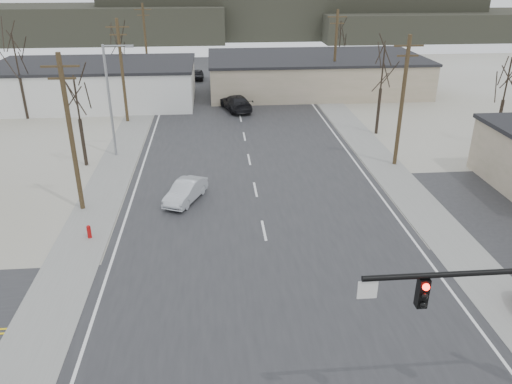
% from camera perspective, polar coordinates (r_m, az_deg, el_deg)
% --- Properties ---
extents(ground, '(140.00, 140.00, 0.00)m').
position_cam_1_polar(ground, '(23.36, 2.95, -14.02)').
color(ground, silver).
rests_on(ground, ground).
extents(main_road, '(18.00, 110.00, 0.05)m').
position_cam_1_polar(main_road, '(36.22, -0.21, 0.91)').
color(main_road, '#272729').
rests_on(main_road, ground).
extents(cross_road, '(90.00, 10.00, 0.04)m').
position_cam_1_polar(cross_road, '(23.34, 2.96, -13.98)').
color(cross_road, '#272729').
rests_on(cross_road, ground).
extents(sidewalk_left, '(3.00, 90.00, 0.06)m').
position_cam_1_polar(sidewalk_left, '(41.49, -15.58, 3.14)').
color(sidewalk_left, gray).
rests_on(sidewalk_left, ground).
extents(sidewalk_right, '(3.00, 90.00, 0.06)m').
position_cam_1_polar(sidewalk_right, '(42.87, 13.52, 4.06)').
color(sidewalk_right, gray).
rests_on(sidewalk_right, ground).
extents(fire_hydrant, '(0.24, 0.24, 0.87)m').
position_cam_1_polar(fire_hydrant, '(30.56, -18.54, -4.32)').
color(fire_hydrant, '#A50C0C').
rests_on(fire_hydrant, ground).
extents(building_left_far, '(22.30, 12.30, 4.50)m').
position_cam_1_polar(building_left_far, '(60.81, -17.84, 11.75)').
color(building_left_far, silver).
rests_on(building_left_far, ground).
extents(building_right_far, '(26.30, 14.30, 4.30)m').
position_cam_1_polar(building_right_far, '(64.56, 6.69, 13.34)').
color(building_right_far, tan).
rests_on(building_right_far, ground).
extents(upole_left_b, '(2.20, 0.30, 10.00)m').
position_cam_1_polar(upole_left_b, '(32.67, -20.42, 6.41)').
color(upole_left_b, '#43361F').
rests_on(upole_left_b, ground).
extents(upole_left_c, '(2.20, 0.30, 10.00)m').
position_cam_1_polar(upole_left_c, '(51.67, -15.06, 13.36)').
color(upole_left_c, '#43361F').
rests_on(upole_left_c, ground).
extents(upole_left_d, '(2.20, 0.30, 10.00)m').
position_cam_1_polar(upole_left_d, '(71.22, -12.51, 16.49)').
color(upole_left_d, '#43361F').
rests_on(upole_left_d, ground).
extents(upole_right_a, '(2.20, 0.30, 10.00)m').
position_cam_1_polar(upole_right_a, '(39.88, 16.37, 10.06)').
color(upole_right_a, '#43361F').
rests_on(upole_right_a, ground).
extents(upole_right_b, '(2.20, 0.30, 10.00)m').
position_cam_1_polar(upole_right_b, '(60.50, 9.04, 15.41)').
color(upole_right_b, '#43361F').
rests_on(upole_right_b, ground).
extents(streetlight_main, '(2.40, 0.25, 9.00)m').
position_cam_1_polar(streetlight_main, '(41.94, -16.19, 10.57)').
color(streetlight_main, gray).
rests_on(streetlight_main, ground).
extents(tree_left_near, '(3.30, 3.30, 7.35)m').
position_cam_1_polar(tree_left_near, '(40.51, -19.79, 9.83)').
color(tree_left_near, black).
rests_on(tree_left_near, ground).
extents(tree_right_mid, '(3.74, 3.74, 8.33)m').
position_cam_1_polar(tree_right_mid, '(47.41, 14.27, 13.36)').
color(tree_right_mid, black).
rests_on(tree_right_mid, ground).
extents(tree_left_far, '(3.96, 3.96, 8.82)m').
position_cam_1_polar(tree_left_far, '(65.56, -15.46, 16.49)').
color(tree_left_far, black).
rests_on(tree_left_far, ground).
extents(tree_right_far, '(3.52, 3.52, 7.84)m').
position_cam_1_polar(tree_right_far, '(72.83, 9.60, 17.17)').
color(tree_right_far, black).
rests_on(tree_right_far, ground).
extents(tree_lot, '(3.52, 3.52, 7.84)m').
position_cam_1_polar(tree_lot, '(47.93, 26.77, 11.22)').
color(tree_lot, black).
rests_on(tree_lot, ground).
extents(tree_left_mid, '(3.96, 3.96, 8.82)m').
position_cam_1_polar(tree_left_mid, '(56.12, -25.77, 13.76)').
color(tree_left_mid, black).
rests_on(tree_left_mid, ground).
extents(hill_left, '(70.00, 18.00, 7.00)m').
position_cam_1_polar(hill_left, '(115.22, -22.27, 17.36)').
color(hill_left, '#333026').
rests_on(hill_left, ground).
extents(hill_center, '(80.00, 18.00, 9.00)m').
position_cam_1_polar(hill_center, '(115.87, 4.09, 19.54)').
color(hill_center, '#333026').
rests_on(hill_center, ground).
extents(hill_right, '(60.00, 18.00, 5.50)m').
position_cam_1_polar(hill_right, '(120.82, 21.98, 17.30)').
color(hill_right, '#333026').
rests_on(hill_right, ground).
extents(sedan_crossing, '(3.02, 4.39, 1.37)m').
position_cam_1_polar(sedan_crossing, '(33.68, -8.05, 0.08)').
color(sedan_crossing, '#AEB3B9').
rests_on(sedan_crossing, main_road).
extents(car_far_a, '(3.81, 6.14, 1.66)m').
position_cam_1_polar(car_far_a, '(55.08, -2.33, 10.17)').
color(car_far_a, black).
rests_on(car_far_a, main_road).
extents(car_far_b, '(1.62, 3.76, 1.27)m').
position_cam_1_polar(car_far_b, '(71.24, -6.67, 13.18)').
color(car_far_b, black).
rests_on(car_far_b, main_road).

